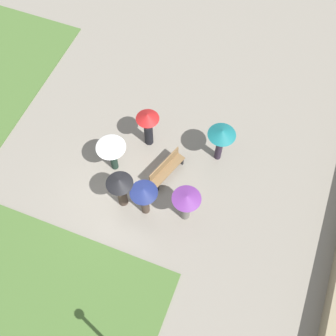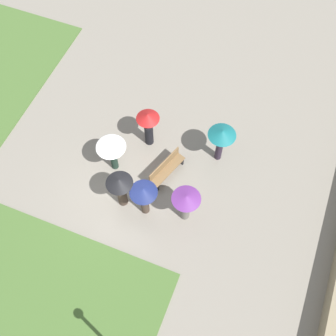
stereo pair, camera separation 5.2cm
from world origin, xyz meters
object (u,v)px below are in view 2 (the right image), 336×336
at_px(crowd_person_purple, 186,202).
at_px(crowd_person_teal, 222,137).
at_px(crowd_person_white, 111,149).
at_px(crowd_person_red, 148,124).
at_px(park_bench, 166,168).
at_px(crowd_person_black, 120,187).
at_px(crowd_person_navy, 144,195).

relative_size(crowd_person_purple, crowd_person_teal, 0.91).
height_order(crowd_person_white, crowd_person_red, crowd_person_red).
bearing_deg(park_bench, crowd_person_white, 121.16).
distance_m(crowd_person_white, crowd_person_purple, 3.62).
bearing_deg(crowd_person_purple, crowd_person_black, -153.67).
distance_m(crowd_person_navy, crowd_person_purple, 1.57).
bearing_deg(crowd_person_teal, park_bench, 41.14).
xyz_separation_m(crowd_person_navy, crowd_person_red, (3.01, 1.10, -0.05)).
bearing_deg(crowd_person_purple, crowd_person_red, 153.17).
relative_size(park_bench, crowd_person_navy, 0.97).
bearing_deg(crowd_person_red, crowd_person_purple, -3.64).
bearing_deg(crowd_person_navy, crowd_person_purple, 42.72).
height_order(crowd_person_navy, crowd_person_teal, crowd_person_teal).
bearing_deg(crowd_person_red, park_bench, -1.87).
relative_size(crowd_person_white, crowd_person_red, 0.89).
height_order(crowd_person_navy, crowd_person_purple, crowd_person_navy).
bearing_deg(crowd_person_red, crowd_person_black, -45.64).
distance_m(park_bench, crowd_person_red, 1.94).
xyz_separation_m(crowd_person_navy, crowd_person_teal, (3.36, -1.89, 0.15)).
distance_m(crowd_person_white, crowd_person_teal, 4.33).
relative_size(crowd_person_white, crowd_person_black, 0.92).
distance_m(crowd_person_navy, crowd_person_teal, 3.85).
bearing_deg(crowd_person_teal, crowd_person_navy, 60.02).
height_order(crowd_person_white, crowd_person_black, crowd_person_black).
xyz_separation_m(crowd_person_red, crowd_person_black, (-3.00, -0.13, -0.01)).
bearing_deg(crowd_person_red, crowd_person_white, -75.49).
relative_size(crowd_person_purple, crowd_person_red, 0.90).
bearing_deg(park_bench, crowd_person_purple, -118.14).
height_order(park_bench, crowd_person_purple, crowd_person_purple).
bearing_deg(crowd_person_navy, crowd_person_black, -150.47).
xyz_separation_m(crowd_person_purple, crowd_person_red, (2.66, 2.62, 0.07)).
height_order(crowd_person_red, crowd_person_teal, crowd_person_red).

